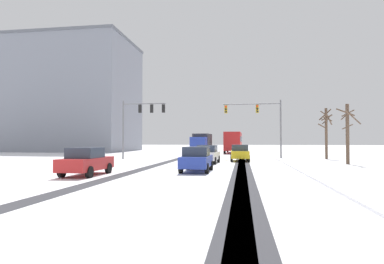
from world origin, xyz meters
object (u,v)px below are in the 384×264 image
(traffic_signal_near_left, at_px, (140,116))
(traffic_signal_near_right, at_px, (260,117))
(bare_tree_sidewalk_far, at_px, (326,130))
(car_white_second, at_px, (208,154))
(car_yellow_cab_lead, at_px, (240,153))
(car_red_fourth, at_px, (86,161))
(car_blue_third, at_px, (197,159))
(box_truck_delivery, at_px, (202,143))
(bus_oncoming, at_px, (233,141))
(office_building_far_left_block, at_px, (67,97))
(bare_tree_sidewalk_mid, at_px, (348,132))

(traffic_signal_near_left, relative_size, traffic_signal_near_right, 1.00)
(bare_tree_sidewalk_far, bearing_deg, traffic_signal_near_left, -171.98)
(traffic_signal_near_right, distance_m, car_white_second, 10.00)
(bare_tree_sidewalk_far, bearing_deg, car_yellow_cab_lead, -152.33)
(traffic_signal_near_right, bearing_deg, car_red_fourth, -120.24)
(car_yellow_cab_lead, relative_size, car_blue_third, 1.01)
(box_truck_delivery, bearing_deg, bus_oncoming, 61.18)
(car_white_second, height_order, car_red_fourth, same)
(bare_tree_sidewalk_far, bearing_deg, bus_oncoming, 122.08)
(car_red_fourth, xyz_separation_m, office_building_far_left_block, (-25.27, 41.66, 9.92))
(car_white_second, height_order, bare_tree_sidewalk_mid, bare_tree_sidewalk_mid)
(bare_tree_sidewalk_mid, bearing_deg, bare_tree_sidewalk_far, 88.65)
(car_blue_third, bearing_deg, car_yellow_cab_lead, 76.92)
(bare_tree_sidewalk_mid, distance_m, office_building_far_left_block, 53.13)
(car_white_second, xyz_separation_m, office_building_far_left_block, (-31.21, 30.61, 9.92))
(car_yellow_cab_lead, xyz_separation_m, car_blue_third, (-2.69, -11.58, 0.00))
(bus_oncoming, bearing_deg, box_truck_delivery, -118.82)
(car_red_fourth, xyz_separation_m, bus_oncoming, (7.56, 36.55, 1.18))
(car_white_second, bearing_deg, traffic_signal_near_right, 57.00)
(car_white_second, xyz_separation_m, bare_tree_sidewalk_mid, (11.99, 0.71, 1.98))
(bare_tree_sidewalk_mid, height_order, office_building_far_left_block, office_building_far_left_block)
(traffic_signal_near_left, xyz_separation_m, bare_tree_sidewalk_mid, (20.13, -5.07, -1.95))
(bare_tree_sidewalk_far, bearing_deg, office_building_far_left_block, 153.16)
(car_yellow_cab_lead, bearing_deg, traffic_signal_near_left, 169.37)
(car_blue_third, bearing_deg, bare_tree_sidewalk_mid, 35.77)
(car_yellow_cab_lead, relative_size, car_red_fourth, 1.01)
(car_yellow_cab_lead, bearing_deg, bare_tree_sidewalk_far, 27.67)
(traffic_signal_near_left, distance_m, car_yellow_cab_lead, 11.81)
(bus_oncoming, height_order, office_building_far_left_block, office_building_far_left_block)
(car_white_second, distance_m, car_red_fourth, 12.55)
(car_yellow_cab_lead, height_order, bus_oncoming, bus_oncoming)
(car_white_second, relative_size, bus_oncoming, 0.38)
(car_white_second, distance_m, bare_tree_sidewalk_mid, 12.18)
(car_white_second, height_order, bare_tree_sidewalk_far, bare_tree_sidewalk_far)
(box_truck_delivery, bearing_deg, car_red_fourth, -96.40)
(car_yellow_cab_lead, distance_m, bare_tree_sidewalk_far, 10.85)
(office_building_far_left_block, bearing_deg, car_red_fourth, -58.76)
(car_white_second, distance_m, car_blue_third, 7.84)
(bare_tree_sidewalk_far, xyz_separation_m, office_building_far_left_block, (-43.39, 21.96, 7.54))
(car_blue_third, xyz_separation_m, bare_tree_sidewalk_mid, (11.88, 8.56, 1.98))
(traffic_signal_near_right, bearing_deg, bare_tree_sidewalk_far, 7.23)
(bus_oncoming, bearing_deg, bare_tree_sidewalk_mid, -67.29)
(bus_oncoming, bearing_deg, car_red_fourth, -101.68)
(office_building_far_left_block, bearing_deg, bare_tree_sidewalk_mid, -34.68)
(car_blue_third, distance_m, box_truck_delivery, 25.61)
(traffic_signal_near_right, bearing_deg, box_truck_delivery, 128.18)
(traffic_signal_near_left, height_order, car_blue_third, traffic_signal_near_left)
(bare_tree_sidewalk_far, bearing_deg, car_blue_third, -126.19)
(car_yellow_cab_lead, relative_size, office_building_far_left_block, 0.16)
(car_red_fourth, relative_size, bus_oncoming, 0.37)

